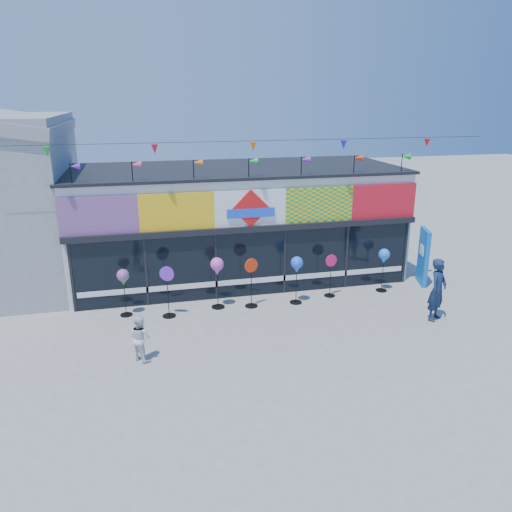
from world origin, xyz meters
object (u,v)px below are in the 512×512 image
object	(u,v)px
spinner_0	(123,279)
blue_sign	(423,257)
spinner_1	(168,290)
adult_man	(438,290)
child	(140,338)
spinner_3	(251,281)
spinner_2	(217,268)
spinner_6	(384,257)
spinner_5	(331,274)
spinner_4	(297,266)

from	to	relation	value
spinner_0	blue_sign	bearing A→B (deg)	2.14
spinner_1	adult_man	bearing A→B (deg)	-14.90
blue_sign	child	world-z (taller)	blue_sign
blue_sign	spinner_3	distance (m)	6.63
adult_man	child	world-z (taller)	adult_man
spinner_2	child	xyz separation A→B (m)	(-2.50, -2.89, -0.75)
spinner_1	adult_man	xyz separation A→B (m)	(8.01, -2.13, 0.11)
spinner_3	spinner_6	world-z (taller)	spinner_3
spinner_0	adult_man	distance (m)	9.66
spinner_0	spinner_3	xyz separation A→B (m)	(4.01, -0.24, -0.36)
spinner_1	spinner_6	xyz separation A→B (m)	(7.52, 0.44, 0.37)
spinner_0	spinner_3	distance (m)	4.03
spinner_0	child	bearing A→B (deg)	-81.82
spinner_5	spinner_2	bearing A→B (deg)	-178.94
spinner_1	spinner_6	world-z (taller)	spinner_1
blue_sign	spinner_5	world-z (taller)	blue_sign
spinner_1	adult_man	world-z (taller)	adult_man
blue_sign	spinner_6	xyz separation A→B (m)	(-1.77, -0.36, 0.21)
spinner_1	spinner_2	xyz separation A→B (m)	(1.61, 0.34, 0.50)
spinner_5	spinner_1	bearing A→B (deg)	-175.78
blue_sign	spinner_1	xyz separation A→B (m)	(-9.29, -0.80, -0.16)
blue_sign	spinner_1	bearing A→B (deg)	-157.54
spinner_5	spinner_6	distance (m)	2.03
spinner_3	spinner_4	size ratio (longest dim) A/B	1.02
spinner_6	spinner_3	bearing A→B (deg)	-176.73
spinner_6	spinner_5	bearing A→B (deg)	-179.15
spinner_2	spinner_6	size ratio (longest dim) A/B	1.10
blue_sign	spinner_0	distance (m)	10.61
spinner_1	spinner_6	size ratio (longest dim) A/B	1.06
spinner_2	blue_sign	bearing A→B (deg)	3.43
child	spinner_0	bearing A→B (deg)	-31.94
spinner_4	adult_man	world-z (taller)	adult_man
spinner_0	adult_man	xyz separation A→B (m)	(9.32, -2.53, -0.25)
spinner_6	spinner_0	bearing A→B (deg)	-179.75
spinner_4	spinner_5	distance (m)	1.45
spinner_0	spinner_2	xyz separation A→B (m)	(2.93, -0.06, 0.14)
spinner_1	child	distance (m)	2.72
spinner_4	spinner_6	world-z (taller)	spinner_4
spinner_2	spinner_4	size ratio (longest dim) A/B	1.06
spinner_0	spinner_6	size ratio (longest dim) A/B	0.99
spinner_2	spinner_1	bearing A→B (deg)	-168.24
blue_sign	spinner_5	xyz separation A→B (m)	(-3.75, -0.39, -0.24)
adult_man	spinner_0	bearing A→B (deg)	130.92
spinner_4	child	bearing A→B (deg)	-152.40
spinner_1	child	size ratio (longest dim) A/B	1.33
spinner_4	child	distance (m)	5.80
blue_sign	adult_man	bearing A→B (deg)	-96.10
spinner_3	spinner_6	size ratio (longest dim) A/B	1.06
blue_sign	spinner_6	distance (m)	1.82
spinner_1	spinner_3	xyz separation A→B (m)	(2.70, 0.16, -0.00)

